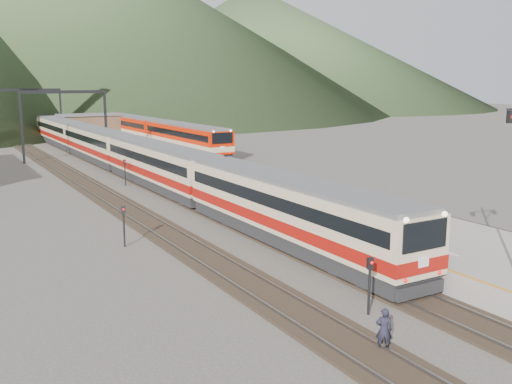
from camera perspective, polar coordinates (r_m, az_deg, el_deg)
ground at (r=22.43m, az=22.50°, el=-12.99°), size 400.00×400.00×0.00m
track_main at (r=55.43m, az=-12.21°, el=1.57°), size 2.60×200.00×0.23m
track_far at (r=54.14m, az=-17.24°, el=1.11°), size 2.60×200.00×0.23m
track_second at (r=59.91m, az=-1.70°, el=2.49°), size 2.60×200.00×0.23m
platform at (r=55.49m, az=-6.08°, el=2.21°), size 8.00×100.00×1.00m
gantry_near at (r=68.63m, az=-18.62°, el=7.62°), size 9.55×0.25×8.00m
gantry_far at (r=93.23m, az=-21.79°, el=8.11°), size 9.55×0.25×8.00m
station_shed at (r=93.06m, az=-16.30°, el=6.58°), size 9.40×4.40×3.10m
hill_b at (r=248.27m, az=-19.97°, el=16.84°), size 220.00×220.00×75.00m
hill_c at (r=256.25m, az=-0.45°, el=14.45°), size 160.00×160.00×50.00m
main_train at (r=57.82m, az=-13.15°, el=3.82°), size 2.88×78.86×3.51m
second_train at (r=91.87m, az=-12.25°, el=6.42°), size 3.04×62.36×3.71m
short_signal_a at (r=22.30m, az=11.29°, el=-8.45°), size 0.25×0.21×2.27m
short_signal_b at (r=50.57m, az=-12.98°, el=2.26°), size 0.24×0.19×2.27m
short_signal_c at (r=31.56m, az=-13.10°, el=-2.80°), size 0.26×0.23×2.27m
worker at (r=19.77m, az=12.67°, el=-13.30°), size 0.65×0.61×1.50m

